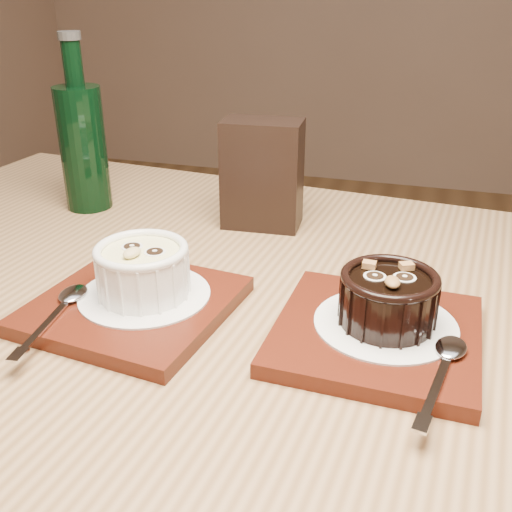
{
  "coord_description": "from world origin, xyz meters",
  "views": [
    {
      "loc": [
        0.2,
        -0.75,
        1.05
      ],
      "look_at": [
        0.05,
        -0.27,
        0.81
      ],
      "focal_mm": 42.0,
      "sensor_mm": 36.0,
      "label": 1
    }
  ],
  "objects_px": {
    "tray_left": "(134,305)",
    "green_bottle": "(83,143)",
    "ramekin_white": "(142,268)",
    "condiment_stand": "(262,174)",
    "tray_right": "(376,334)",
    "ramekin_dark": "(388,297)",
    "table": "(255,392)"
  },
  "relations": [
    {
      "from": "tray_left",
      "to": "ramekin_white",
      "type": "relative_size",
      "value": 1.97
    },
    {
      "from": "table",
      "to": "condiment_stand",
      "type": "xyz_separation_m",
      "value": [
        -0.06,
        0.23,
        0.16
      ]
    },
    {
      "from": "table",
      "to": "tray_right",
      "type": "bearing_deg",
      "value": -3.98
    },
    {
      "from": "tray_right",
      "to": "tray_left",
      "type": "bearing_deg",
      "value": -176.16
    },
    {
      "from": "condiment_stand",
      "to": "green_bottle",
      "type": "relative_size",
      "value": 0.59
    },
    {
      "from": "table",
      "to": "ramekin_white",
      "type": "relative_size",
      "value": 13.88
    },
    {
      "from": "tray_left",
      "to": "tray_right",
      "type": "height_order",
      "value": "same"
    },
    {
      "from": "table",
      "to": "tray_left",
      "type": "bearing_deg",
      "value": -168.45
    },
    {
      "from": "table",
      "to": "condiment_stand",
      "type": "relative_size",
      "value": 9.07
    },
    {
      "from": "condiment_stand",
      "to": "green_bottle",
      "type": "distance_m",
      "value": 0.26
    },
    {
      "from": "ramekin_white",
      "to": "condiment_stand",
      "type": "bearing_deg",
      "value": 88.87
    },
    {
      "from": "ramekin_white",
      "to": "condiment_stand",
      "type": "distance_m",
      "value": 0.25
    },
    {
      "from": "ramekin_white",
      "to": "ramekin_dark",
      "type": "xyz_separation_m",
      "value": [
        0.23,
        0.01,
        -0.0
      ]
    },
    {
      "from": "tray_left",
      "to": "ramekin_dark",
      "type": "height_order",
      "value": "ramekin_dark"
    },
    {
      "from": "ramekin_white",
      "to": "tray_left",
      "type": "bearing_deg",
      "value": -118.76
    },
    {
      "from": "ramekin_white",
      "to": "tray_right",
      "type": "bearing_deg",
      "value": 11.82
    },
    {
      "from": "ramekin_dark",
      "to": "tray_left",
      "type": "bearing_deg",
      "value": 173.49
    },
    {
      "from": "table",
      "to": "tray_left",
      "type": "distance_m",
      "value": 0.16
    },
    {
      "from": "tray_right",
      "to": "ramekin_white",
      "type": "bearing_deg",
      "value": -178.44
    },
    {
      "from": "ramekin_white",
      "to": "condiment_stand",
      "type": "height_order",
      "value": "condiment_stand"
    },
    {
      "from": "tray_left",
      "to": "condiment_stand",
      "type": "bearing_deg",
      "value": 77.35
    },
    {
      "from": "condiment_stand",
      "to": "ramekin_white",
      "type": "bearing_deg",
      "value": -101.4
    },
    {
      "from": "tray_left",
      "to": "condiment_stand",
      "type": "distance_m",
      "value": 0.27
    },
    {
      "from": "tray_right",
      "to": "green_bottle",
      "type": "bearing_deg",
      "value": 151.52
    },
    {
      "from": "ramekin_white",
      "to": "tray_right",
      "type": "distance_m",
      "value": 0.23
    },
    {
      "from": "ramekin_dark",
      "to": "green_bottle",
      "type": "height_order",
      "value": "green_bottle"
    },
    {
      "from": "tray_left",
      "to": "green_bottle",
      "type": "relative_size",
      "value": 0.76
    },
    {
      "from": "condiment_stand",
      "to": "green_bottle",
      "type": "height_order",
      "value": "green_bottle"
    },
    {
      "from": "ramekin_white",
      "to": "green_bottle",
      "type": "bearing_deg",
      "value": 140.83
    },
    {
      "from": "tray_left",
      "to": "tray_right",
      "type": "relative_size",
      "value": 1.0
    },
    {
      "from": "tray_right",
      "to": "ramekin_dark",
      "type": "relative_size",
      "value": 2.05
    },
    {
      "from": "table",
      "to": "condiment_stand",
      "type": "bearing_deg",
      "value": 104.46
    }
  ]
}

